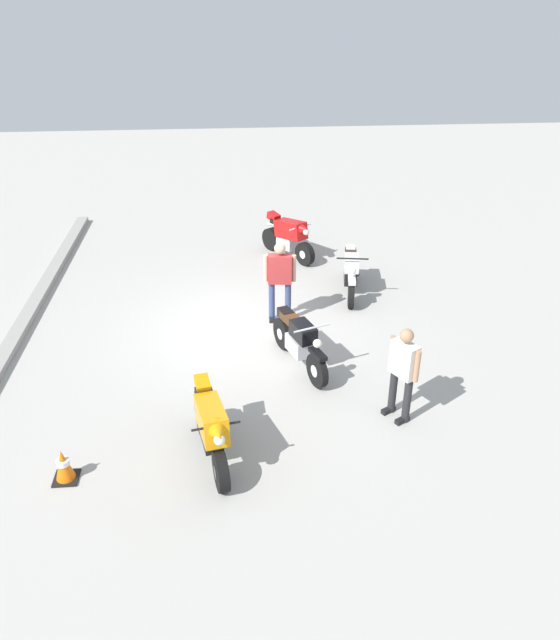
{
  "coord_description": "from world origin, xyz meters",
  "views": [
    {
      "loc": [
        -11.23,
        0.11,
        6.46
      ],
      "look_at": [
        -0.98,
        -0.73,
        0.75
      ],
      "focal_mm": 34.61,
      "sensor_mm": 36.0,
      "label": 1
    }
  ],
  "objects_px": {
    "motorcycle_orange_sportbike": "(211,427)",
    "person_in_red_shirt": "(280,276)",
    "person_in_white_shirt": "(403,368)",
    "motorcycle_silver_cruiser": "(351,272)",
    "motorcycle_red_sportbike": "(288,236)",
    "traffic_cone": "(64,465)",
    "motorcycle_black_cruiser": "(299,342)"
  },
  "relations": [
    {
      "from": "motorcycle_orange_sportbike",
      "to": "person_in_red_shirt",
      "type": "distance_m",
      "value": 4.54
    },
    {
      "from": "motorcycle_orange_sportbike",
      "to": "person_in_white_shirt",
      "type": "xyz_separation_m",
      "value": [
        0.78,
        -3.09,
        0.37
      ]
    },
    {
      "from": "motorcycle_silver_cruiser",
      "to": "person_in_white_shirt",
      "type": "bearing_deg",
      "value": 8.22
    },
    {
      "from": "motorcycle_red_sportbike",
      "to": "person_in_white_shirt",
      "type": "distance_m",
      "value": 7.02
    },
    {
      "from": "motorcycle_orange_sportbike",
      "to": "person_in_red_shirt",
      "type": "bearing_deg",
      "value": 150.44
    },
    {
      "from": "person_in_white_shirt",
      "to": "traffic_cone",
      "type": "bearing_deg",
      "value": -18.47
    },
    {
      "from": "motorcycle_orange_sportbike",
      "to": "motorcycle_red_sportbike",
      "type": "bearing_deg",
      "value": 154.52
    },
    {
      "from": "person_in_white_shirt",
      "to": "motorcycle_orange_sportbike",
      "type": "bearing_deg",
      "value": -15.84
    },
    {
      "from": "motorcycle_orange_sportbike",
      "to": "person_in_white_shirt",
      "type": "height_order",
      "value": "person_in_white_shirt"
    },
    {
      "from": "motorcycle_black_cruiser",
      "to": "person_in_white_shirt",
      "type": "xyz_separation_m",
      "value": [
        -1.69,
        -1.49,
        0.44
      ]
    },
    {
      "from": "person_in_red_shirt",
      "to": "traffic_cone",
      "type": "relative_size",
      "value": 3.33
    },
    {
      "from": "motorcycle_red_sportbike",
      "to": "motorcycle_black_cruiser",
      "type": "xyz_separation_m",
      "value": [
        -5.22,
        0.29,
        -0.07
      ]
    },
    {
      "from": "motorcycle_red_sportbike",
      "to": "person_in_white_shirt",
      "type": "relative_size",
      "value": 1.02
    },
    {
      "from": "person_in_red_shirt",
      "to": "traffic_cone",
      "type": "bearing_deg",
      "value": -32.14
    },
    {
      "from": "motorcycle_black_cruiser",
      "to": "motorcycle_silver_cruiser",
      "type": "height_order",
      "value": "same"
    },
    {
      "from": "motorcycle_silver_cruiser",
      "to": "person_in_red_shirt",
      "type": "distance_m",
      "value": 2.15
    },
    {
      "from": "motorcycle_red_sportbike",
      "to": "person_in_white_shirt",
      "type": "xyz_separation_m",
      "value": [
        -6.91,
        -1.2,
        0.37
      ]
    },
    {
      "from": "motorcycle_black_cruiser",
      "to": "traffic_cone",
      "type": "height_order",
      "value": "motorcycle_black_cruiser"
    },
    {
      "from": "motorcycle_red_sportbike",
      "to": "traffic_cone",
      "type": "distance_m",
      "value": 8.95
    },
    {
      "from": "traffic_cone",
      "to": "person_in_red_shirt",
      "type": "bearing_deg",
      "value": -37.58
    },
    {
      "from": "motorcycle_silver_cruiser",
      "to": "motorcycle_black_cruiser",
      "type": "bearing_deg",
      "value": -18.36
    },
    {
      "from": "motorcycle_orange_sportbike",
      "to": "traffic_cone",
      "type": "height_order",
      "value": "motorcycle_orange_sportbike"
    },
    {
      "from": "person_in_red_shirt",
      "to": "motorcycle_silver_cruiser",
      "type": "bearing_deg",
      "value": 129.27
    },
    {
      "from": "traffic_cone",
      "to": "motorcycle_silver_cruiser",
      "type": "bearing_deg",
      "value": -42.48
    },
    {
      "from": "motorcycle_red_sportbike",
      "to": "motorcycle_black_cruiser",
      "type": "distance_m",
      "value": 5.23
    },
    {
      "from": "motorcycle_black_cruiser",
      "to": "motorcycle_orange_sportbike",
      "type": "bearing_deg",
      "value": -53.2
    },
    {
      "from": "person_in_white_shirt",
      "to": "traffic_cone",
      "type": "distance_m",
      "value": 5.39
    },
    {
      "from": "motorcycle_black_cruiser",
      "to": "motorcycle_silver_cruiser",
      "type": "relative_size",
      "value": 0.96
    },
    {
      "from": "motorcycle_black_cruiser",
      "to": "person_in_red_shirt",
      "type": "height_order",
      "value": "person_in_red_shirt"
    },
    {
      "from": "motorcycle_silver_cruiser",
      "to": "person_in_white_shirt",
      "type": "relative_size",
      "value": 1.24
    },
    {
      "from": "motorcycle_black_cruiser",
      "to": "traffic_cone",
      "type": "bearing_deg",
      "value": -73.97
    },
    {
      "from": "motorcycle_red_sportbike",
      "to": "person_in_red_shirt",
      "type": "height_order",
      "value": "person_in_red_shirt"
    }
  ]
}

